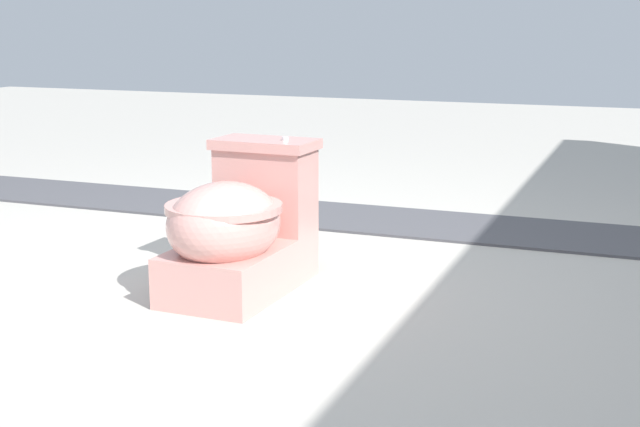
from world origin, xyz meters
name	(u,v)px	position (x,y,z in m)	size (l,w,h in m)	color
ground_plane	(262,284)	(0.00, 0.00, 0.00)	(14.00, 14.00, 0.00)	#B7B2A8
gravel_strip	(466,227)	(-1.10, 0.50, 0.01)	(0.56, 8.00, 0.01)	#4C4C51
toilet	(238,229)	(0.10, -0.04, 0.22)	(0.64, 0.40, 0.52)	#E09E93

